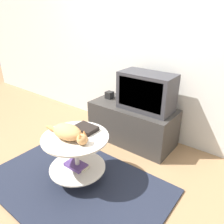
% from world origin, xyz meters
% --- Properties ---
extents(ground_plane, '(12.00, 12.00, 0.00)m').
position_xyz_m(ground_plane, '(0.00, 0.00, 0.00)').
color(ground_plane, '#93704C').
extents(wall_back, '(8.00, 0.05, 2.60)m').
position_xyz_m(wall_back, '(0.00, 1.41, 1.30)').
color(wall_back, silver).
rests_on(wall_back, ground_plane).
extents(rug, '(1.77, 1.17, 0.02)m').
position_xyz_m(rug, '(0.00, 0.00, 0.01)').
color(rug, '#1E2333').
rests_on(rug, ground_plane).
extents(tv_stand, '(1.10, 0.51, 0.50)m').
position_xyz_m(tv_stand, '(-0.04, 1.06, 0.25)').
color(tv_stand, '#33302D').
rests_on(tv_stand, ground_plane).
extents(tv, '(0.65, 0.34, 0.45)m').
position_xyz_m(tv, '(0.14, 1.07, 0.72)').
color(tv, '#333338').
rests_on(tv, tv_stand).
extents(speaker, '(0.09, 0.09, 0.09)m').
position_xyz_m(speaker, '(-0.44, 1.10, 0.54)').
color(speaker, black).
rests_on(speaker, tv_stand).
extents(coffee_table, '(0.63, 0.63, 0.50)m').
position_xyz_m(coffee_table, '(-0.04, 0.08, 0.33)').
color(coffee_table, '#B2B2B7').
rests_on(coffee_table, rug).
extents(dvd_box, '(0.22, 0.17, 0.04)m').
position_xyz_m(dvd_box, '(-0.04, 0.22, 0.54)').
color(dvd_box, black).
rests_on(dvd_box, coffee_table).
extents(cat, '(0.53, 0.20, 0.13)m').
position_xyz_m(cat, '(-0.06, 0.01, 0.58)').
color(cat, tan).
rests_on(cat, coffee_table).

